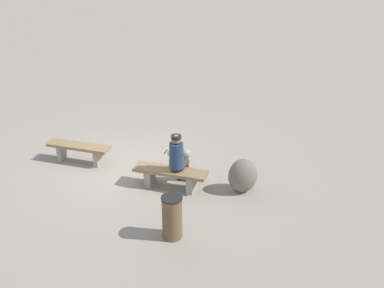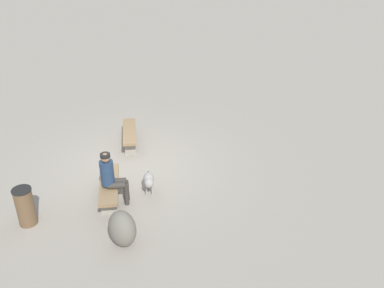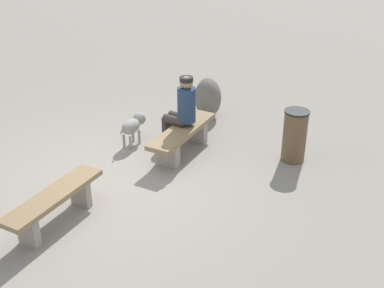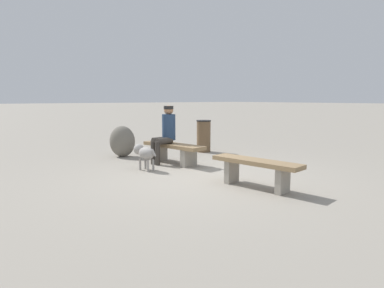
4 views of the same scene
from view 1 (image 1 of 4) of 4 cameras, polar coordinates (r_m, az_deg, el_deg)
name	(u,v)px [view 1 (image 1 of 4)]	position (r m, az deg, el deg)	size (l,w,h in m)	color
ground	(126,170)	(11.84, -7.81, -3.00)	(210.00, 210.00, 0.06)	gray
bench_left	(79,150)	(12.17, -13.14, -0.63)	(1.61, 0.58, 0.47)	gray
bench_right	(170,175)	(10.81, -2.56, -3.65)	(1.70, 0.65, 0.45)	gray
seated_person	(178,157)	(10.63, -1.66, -1.52)	(0.35, 0.60, 1.31)	navy
dog	(179,155)	(11.58, -1.57, -1.24)	(0.68, 0.30, 0.52)	gray
trash_bin	(172,217)	(9.19, -2.35, -8.59)	(0.40, 0.40, 0.88)	brown
boulder	(243,176)	(10.68, 6.00, -3.71)	(0.52, 0.66, 0.78)	#6B665B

